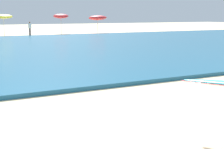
# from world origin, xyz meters

# --- Properties ---
(beach_umbrella_3) EXTENTS (1.95, 1.98, 2.44)m
(beach_umbrella_3) POSITION_xyz_m (6.96, 36.28, 2.14)
(beach_umbrella_3) COLOR beige
(beach_umbrella_3) RESTS_ON ground
(beach_umbrella_4) EXTENTS (1.77, 1.78, 2.44)m
(beach_umbrella_4) POSITION_xyz_m (13.47, 35.80, 2.16)
(beach_umbrella_4) COLOR beige
(beach_umbrella_4) RESTS_ON ground
(beach_umbrella_5) EXTENTS (2.25, 2.27, 2.28)m
(beach_umbrella_5) POSITION_xyz_m (18.48, 36.12, 1.94)
(beach_umbrella_5) COLOR beige
(beach_umbrella_5) RESTS_ON ground
(beachgoer_near_row_left) EXTENTS (0.32, 0.20, 1.58)m
(beachgoer_near_row_left) POSITION_xyz_m (9.49, 35.08, 0.84)
(beachgoer_near_row_left) COLOR #383842
(beachgoer_near_row_left) RESTS_ON ground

